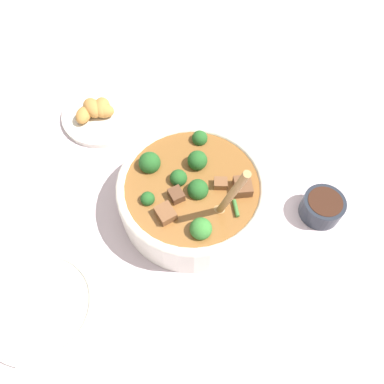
# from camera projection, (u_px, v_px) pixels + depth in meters

# --- Properties ---
(ground_plane) EXTENTS (4.00, 4.00, 0.00)m
(ground_plane) POSITION_uv_depth(u_px,v_px,m) (192.00, 206.00, 0.74)
(ground_plane) COLOR silver
(stew_bowl) EXTENTS (0.27, 0.27, 0.23)m
(stew_bowl) POSITION_uv_depth(u_px,v_px,m) (192.00, 193.00, 0.69)
(stew_bowl) COLOR white
(stew_bowl) RESTS_ON ground_plane
(condiment_bowl) EXTENTS (0.08, 0.08, 0.05)m
(condiment_bowl) POSITION_uv_depth(u_px,v_px,m) (322.00, 207.00, 0.71)
(condiment_bowl) COLOR #232833
(condiment_bowl) RESTS_ON ground_plane
(empty_plate) EXTENTS (0.19, 0.19, 0.02)m
(empty_plate) POSITION_uv_depth(u_px,v_px,m) (40.00, 306.00, 0.63)
(empty_plate) COLOR silver
(empty_plate) RESTS_ON ground_plane
(food_plate) EXTENTS (0.19, 0.19, 0.05)m
(food_plate) POSITION_uv_depth(u_px,v_px,m) (101.00, 112.00, 0.84)
(food_plate) COLOR silver
(food_plate) RESTS_ON ground_plane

